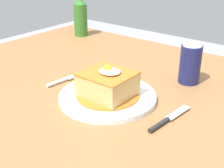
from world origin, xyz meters
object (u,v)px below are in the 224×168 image
object	(u,v)px
fork	(62,80)
beer_bottle_green	(80,15)
soda_can	(190,64)
main_plate	(108,96)
knife	(165,121)

from	to	relation	value
fork	beer_bottle_green	size ratio (longest dim) A/B	0.53
soda_can	beer_bottle_green	bearing A→B (deg)	163.96
beer_bottle_green	soda_can	bearing A→B (deg)	-16.04
main_plate	knife	bearing A→B (deg)	-3.73
main_plate	fork	world-z (taller)	main_plate
main_plate	knife	world-z (taller)	main_plate
beer_bottle_green	fork	bearing A→B (deg)	-52.81
fork	beer_bottle_green	distance (m)	0.56
knife	beer_bottle_green	size ratio (longest dim) A/B	0.62
knife	beer_bottle_green	xyz separation A→B (m)	(-0.71, 0.45, 0.09)
fork	soda_can	size ratio (longest dim) A/B	1.14
knife	beer_bottle_green	bearing A→B (deg)	147.70
fork	knife	bearing A→B (deg)	-1.92
soda_can	main_plate	bearing A→B (deg)	-117.42
main_plate	beer_bottle_green	xyz separation A→B (m)	(-0.52, 0.44, 0.09)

